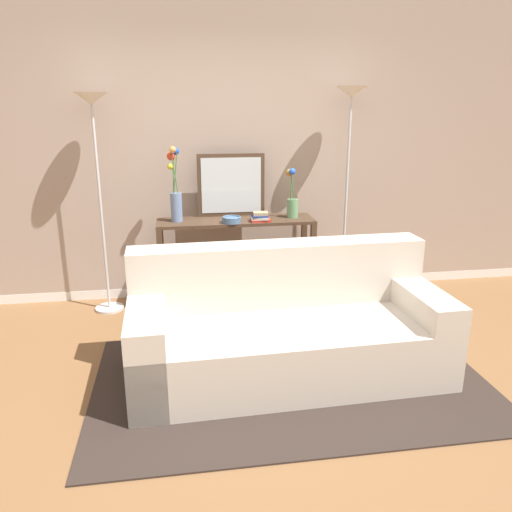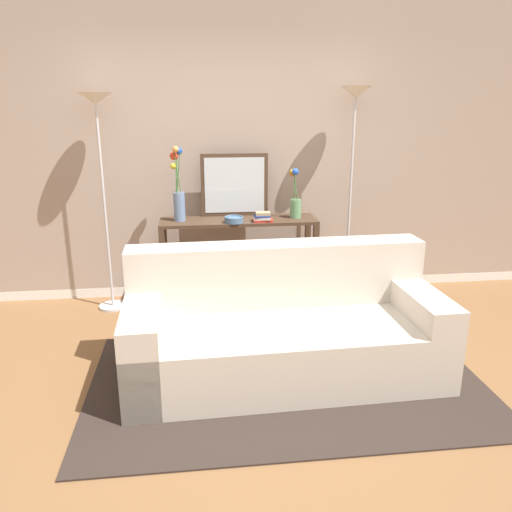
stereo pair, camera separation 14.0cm
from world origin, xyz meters
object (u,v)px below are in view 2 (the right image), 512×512
object	(u,v)px
book_stack	(263,217)
book_row_under_console	(195,299)
floor_lamp_right	(353,136)
vase_tall_flowers	(178,193)
console_table	(239,245)
floor_lamp_left	(99,143)
fruit_bowl	(233,219)
wall_mirror	(235,185)
couch	(283,331)
vase_short_flowers	(295,199)

from	to	relation	value
book_stack	book_row_under_console	size ratio (longest dim) A/B	0.54
floor_lamp_right	vase_tall_flowers	bearing A→B (deg)	-179.52
console_table	book_stack	size ratio (longest dim) A/B	8.05
floor_lamp_left	fruit_bowl	world-z (taller)	floor_lamp_left
wall_mirror	book_stack	world-z (taller)	wall_mirror
wall_mirror	couch	bearing A→B (deg)	-81.98
couch	vase_tall_flowers	size ratio (longest dim) A/B	3.25
console_table	vase_short_flowers	world-z (taller)	vase_short_flowers
console_table	book_stack	world-z (taller)	book_stack
console_table	fruit_bowl	size ratio (longest dim) A/B	8.55
floor_lamp_right	wall_mirror	world-z (taller)	floor_lamp_right
floor_lamp_left	vase_tall_flowers	xyz separation A→B (m)	(0.66, -0.01, -0.44)
floor_lamp_right	console_table	bearing A→B (deg)	-178.64
floor_lamp_left	fruit_bowl	distance (m)	1.33
fruit_bowl	book_stack	size ratio (longest dim) A/B	0.94
floor_lamp_right	book_row_under_console	bearing A→B (deg)	-179.03
couch	floor_lamp_left	world-z (taller)	floor_lamp_left
console_table	floor_lamp_left	xyz separation A→B (m)	(-1.19, 0.03, 0.94)
couch	vase_short_flowers	xyz separation A→B (m)	(0.34, 1.35, 0.69)
wall_mirror	book_stack	xyz separation A→B (m)	(0.23, -0.28, -0.25)
couch	book_stack	size ratio (longest dim) A/B	12.17
vase_short_flowers	book_stack	xyz separation A→B (m)	(-0.32, -0.12, -0.14)
couch	vase_tall_flowers	bearing A→B (deg)	118.40
book_stack	book_row_under_console	bearing A→B (deg)	170.00
book_stack	couch	bearing A→B (deg)	-90.76
book_stack	book_row_under_console	world-z (taller)	book_stack
couch	console_table	xyz separation A→B (m)	(-0.19, 1.34, 0.26)
wall_mirror	vase_short_flowers	xyz separation A→B (m)	(0.55, -0.16, -0.11)
vase_short_flowers	vase_tall_flowers	bearing A→B (deg)	179.91
couch	book_stack	distance (m)	1.35
floor_lamp_left	floor_lamp_right	world-z (taller)	floor_lamp_right
wall_mirror	vase_short_flowers	world-z (taller)	wall_mirror
floor_lamp_right	book_stack	size ratio (longest dim) A/B	11.14
wall_mirror	fruit_bowl	distance (m)	0.40
book_stack	vase_tall_flowers	bearing A→B (deg)	170.60
console_table	wall_mirror	size ratio (longest dim) A/B	2.29
vase_short_flowers	book_row_under_console	size ratio (longest dim) A/B	1.39
floor_lamp_right	fruit_bowl	bearing A→B (deg)	-172.20
floor_lamp_left	wall_mirror	size ratio (longest dim) A/B	3.08
vase_tall_flowers	floor_lamp_left	bearing A→B (deg)	178.82
couch	fruit_bowl	bearing A→B (deg)	101.62
wall_mirror	vase_short_flowers	distance (m)	0.58
vase_tall_flowers	vase_short_flowers	size ratio (longest dim) A/B	1.45
floor_lamp_right	vase_short_flowers	distance (m)	0.77
wall_mirror	vase_short_flowers	bearing A→B (deg)	-15.87
couch	vase_tall_flowers	xyz separation A→B (m)	(-0.73, 1.35, 0.77)
vase_short_flowers	book_stack	world-z (taller)	vase_short_flowers
vase_tall_flowers	fruit_bowl	size ratio (longest dim) A/B	3.98
floor_lamp_left	wall_mirror	world-z (taller)	floor_lamp_left
vase_tall_flowers	vase_short_flowers	xyz separation A→B (m)	(1.07, -0.00, -0.08)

